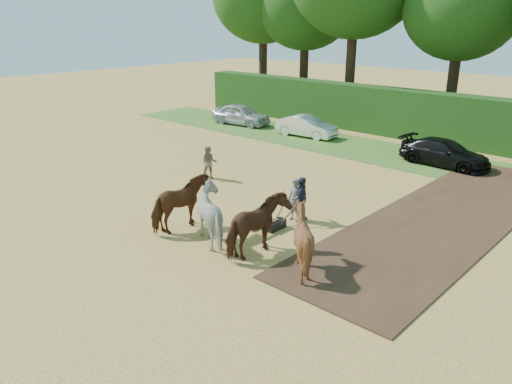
# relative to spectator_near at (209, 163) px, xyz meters

# --- Properties ---
(ground) EXTENTS (120.00, 120.00, 0.00)m
(ground) POSITION_rel_spectator_near_xyz_m (8.82, -4.12, -0.79)
(ground) COLOR gold
(ground) RESTS_ON ground
(earth_strip) EXTENTS (4.50, 17.00, 0.05)m
(earth_strip) POSITION_rel_spectator_near_xyz_m (10.32, 2.88, -0.77)
(earth_strip) COLOR #472D1C
(earth_strip) RESTS_ON ground
(grass_verge) EXTENTS (50.00, 5.00, 0.03)m
(grass_verge) POSITION_rel_spectator_near_xyz_m (8.82, 9.88, -0.78)
(grass_verge) COLOR #38601E
(grass_verge) RESTS_ON ground
(hedgerow) EXTENTS (46.00, 1.60, 3.00)m
(hedgerow) POSITION_rel_spectator_near_xyz_m (8.82, 14.38, 0.71)
(hedgerow) COLOR #14380F
(hedgerow) RESTS_ON ground
(spectator_near) EXTENTS (0.96, 0.97, 1.58)m
(spectator_near) POSITION_rel_spectator_near_xyz_m (0.00, 0.00, 0.00)
(spectator_near) COLOR tan
(spectator_near) RESTS_ON ground
(spectator_far) EXTENTS (0.80, 1.09, 1.72)m
(spectator_far) POSITION_rel_spectator_near_xyz_m (6.39, -1.14, 0.07)
(spectator_far) COLOR #282C35
(spectator_far) RESTS_ON ground
(plough_team) EXTENTS (6.40, 4.79, 1.97)m
(plough_team) POSITION_rel_spectator_near_xyz_m (6.29, -4.39, 0.19)
(plough_team) COLOR brown
(plough_team) RESTS_ON ground
(parked_cars) EXTENTS (35.61, 3.08, 1.48)m
(parked_cars) POSITION_rel_spectator_near_xyz_m (9.69, 9.94, -0.10)
(parked_cars) COLOR silver
(parked_cars) RESTS_ON ground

